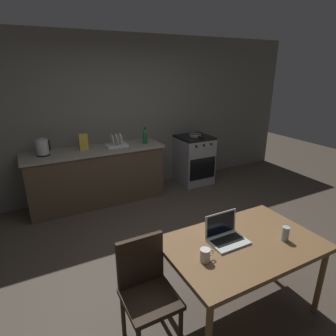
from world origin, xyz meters
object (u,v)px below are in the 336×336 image
object	(u,v)px
chair	(146,286)
dish_rack	(117,143)
drinking_glass	(285,234)
electric_kettle	(42,147)
laptop	(226,236)
frying_pan	(195,135)
coffee_mug	(205,255)
cereal_box	(84,142)
stove_oven	(194,159)
dining_table	(242,249)
bottle	(145,136)

from	to	relation	value
chair	dish_rack	size ratio (longest dim) A/B	2.63
chair	drinking_glass	world-z (taller)	chair
electric_kettle	dish_rack	distance (m)	1.10
electric_kettle	chair	bearing A→B (deg)	-80.83
laptop	frying_pan	world-z (taller)	frying_pan
coffee_mug	cereal_box	bearing A→B (deg)	95.36
stove_oven	drinking_glass	world-z (taller)	stove_oven
chair	frying_pan	xyz separation A→B (m)	(2.17, 2.65, 0.42)
dining_table	bottle	size ratio (longest dim) A/B	4.93
dish_rack	drinking_glass	bearing A→B (deg)	-80.02
laptop	electric_kettle	world-z (taller)	electric_kettle
dining_table	dish_rack	world-z (taller)	dish_rack
dining_table	electric_kettle	bearing A→B (deg)	114.63
chair	drinking_glass	distance (m)	1.24
bottle	coffee_mug	world-z (taller)	bottle
coffee_mug	dish_rack	distance (m)	2.87
electric_kettle	coffee_mug	size ratio (longest dim) A/B	2.10
dining_table	drinking_glass	size ratio (longest dim) A/B	10.41
electric_kettle	dish_rack	world-z (taller)	electric_kettle
laptop	frying_pan	distance (m)	3.04
dining_table	coffee_mug	world-z (taller)	coffee_mug
bottle	drinking_glass	bearing A→B (deg)	-89.24
dining_table	laptop	world-z (taller)	laptop
chair	frying_pan	size ratio (longest dim) A/B	2.26
dining_table	drinking_glass	xyz separation A→B (m)	(0.34, -0.14, 0.13)
laptop	bottle	world-z (taller)	bottle
dining_table	electric_kettle	xyz separation A→B (m)	(-1.28, 2.80, 0.38)
stove_oven	dining_table	world-z (taller)	stove_oven
frying_pan	coffee_mug	world-z (taller)	frying_pan
laptop	coffee_mug	world-z (taller)	laptop
laptop	cereal_box	bearing A→B (deg)	102.92
frying_pan	drinking_glass	xyz separation A→B (m)	(-0.98, -2.91, -0.15)
laptop	coffee_mug	bearing A→B (deg)	-154.77
stove_oven	electric_kettle	bearing A→B (deg)	179.95
frying_pan	coffee_mug	distance (m)	3.32
cereal_box	bottle	bearing A→B (deg)	-4.03
stove_oven	frying_pan	bearing A→B (deg)	-86.78
electric_kettle	cereal_box	xyz separation A→B (m)	(0.59, 0.02, 0.01)
chair	stove_oven	bearing A→B (deg)	58.18
stove_oven	laptop	bearing A→B (deg)	-117.90
chair	drinking_glass	bearing A→B (deg)	-5.17
bottle	drinking_glass	distance (m)	2.90
coffee_mug	laptop	bearing A→B (deg)	24.33
dining_table	bottle	bearing A→B (deg)	83.83
dining_table	cereal_box	distance (m)	2.93
frying_pan	dish_rack	distance (m)	1.50
dining_table	frying_pan	world-z (taller)	frying_pan
dining_table	coffee_mug	size ratio (longest dim) A/B	11.03
chair	frying_pan	distance (m)	3.45
dining_table	laptop	xyz separation A→B (m)	(-0.12, 0.09, 0.11)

